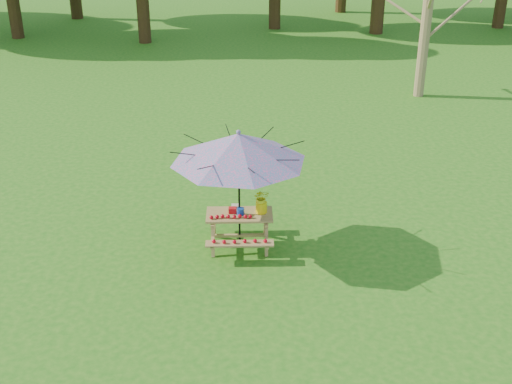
{
  "coord_description": "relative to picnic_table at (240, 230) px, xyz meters",
  "views": [
    {
      "loc": [
        1.52,
        -8.17,
        5.93
      ],
      "look_at": [
        1.76,
        2.17,
        1.1
      ],
      "focal_mm": 45.0,
      "sensor_mm": 36.0,
      "label": 1
    }
  ],
  "objects": [
    {
      "name": "ground",
      "position": [
        -1.46,
        -2.16,
        -0.33
      ],
      "size": [
        120.0,
        120.0,
        0.0
      ],
      "primitive_type": "plane",
      "color": "#1E6813",
      "rests_on": "ground"
    },
    {
      "name": "patio_umbrella",
      "position": [
        0.0,
        0.0,
        1.62
      ],
      "size": [
        2.85,
        2.85,
        2.27
      ],
      "color": "black",
      "rests_on": "ground"
    },
    {
      "name": "produce_bins",
      "position": [
        -0.05,
        0.05,
        0.4
      ],
      "size": [
        0.28,
        0.39,
        0.13
      ],
      "color": "red",
      "rests_on": "picnic_table"
    },
    {
      "name": "flower_bucket",
      "position": [
        0.4,
        0.05,
        0.58
      ],
      "size": [
        0.31,
        0.28,
        0.45
      ],
      "color": "yellow",
      "rests_on": "picnic_table"
    },
    {
      "name": "picnic_table",
      "position": [
        0.0,
        0.0,
        0.0
      ],
      "size": [
        1.2,
        1.32,
        0.67
      ],
      "color": "#9E7C47",
      "rests_on": "ground"
    },
    {
      "name": "tomatoes_row",
      "position": [
        -0.15,
        -0.18,
        0.38
      ],
      "size": [
        0.77,
        0.13,
        0.07
      ],
      "primitive_type": null,
      "color": "red",
      "rests_on": "picnic_table"
    }
  ]
}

